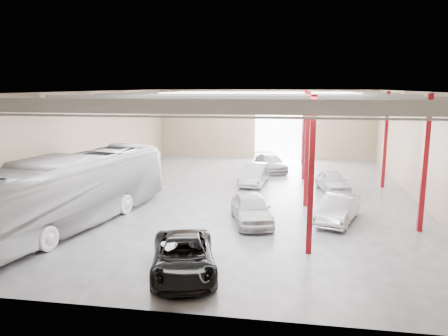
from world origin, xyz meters
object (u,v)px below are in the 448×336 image
(car_row_c, at_px, (270,163))
(car_right_near, at_px, (338,209))
(coach_bus, at_px, (73,190))
(car_row_b, at_px, (254,174))
(car_right_far, at_px, (332,181))
(car_row_a, at_px, (251,208))
(black_sedan, at_px, (183,256))

(car_row_c, height_order, car_right_near, car_right_near)
(car_right_near, bearing_deg, car_row_c, 126.09)
(coach_bus, xyz_separation_m, car_row_b, (8.59, 11.37, -1.12))
(car_row_c, bearing_deg, coach_bus, -139.17)
(car_row_b, height_order, car_right_far, car_row_b)
(coach_bus, xyz_separation_m, car_row_c, (9.49, 16.81, -1.18))
(coach_bus, bearing_deg, car_right_far, 46.20)
(car_row_c, xyz_separation_m, car_right_far, (4.77, -6.84, 0.01))
(coach_bus, xyz_separation_m, car_row_a, (9.33, 1.81, -1.10))
(car_right_near, distance_m, car_right_far, 7.24)
(coach_bus, height_order, car_row_c, coach_bus)
(car_row_c, bearing_deg, car_right_near, -91.97)
(car_right_far, bearing_deg, coach_bus, -157.75)
(car_row_a, distance_m, car_row_b, 9.59)
(coach_bus, height_order, car_row_b, coach_bus)
(car_row_b, height_order, car_row_c, car_row_b)
(coach_bus, height_order, car_row_a, coach_bus)
(car_row_b, distance_m, car_right_far, 5.85)
(car_row_a, height_order, car_right_near, car_row_a)
(black_sedan, xyz_separation_m, car_row_a, (1.98, 7.00, 0.07))
(coach_bus, distance_m, black_sedan, 9.07)
(car_row_c, bearing_deg, car_row_b, -119.16)
(coach_bus, relative_size, car_right_near, 3.03)
(car_row_a, relative_size, car_row_b, 0.99)
(coach_bus, relative_size, car_row_c, 2.75)
(car_row_a, relative_size, car_right_near, 1.05)
(car_row_a, bearing_deg, car_row_c, 74.31)
(car_right_near, bearing_deg, car_row_a, -150.55)
(coach_bus, distance_m, car_row_c, 19.34)
(black_sedan, bearing_deg, car_row_a, 59.09)
(car_row_c, distance_m, car_right_near, 14.79)
(car_row_c, relative_size, car_right_far, 1.16)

